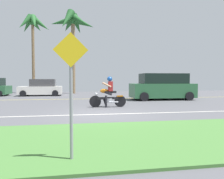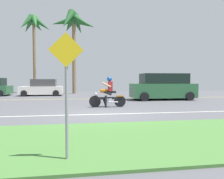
# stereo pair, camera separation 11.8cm
# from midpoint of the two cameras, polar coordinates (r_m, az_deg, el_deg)

# --- Properties ---
(ground) EXTENTS (56.00, 30.00, 0.04)m
(ground) POSITION_cam_midpoint_polar(r_m,az_deg,el_deg) (12.37, -4.47, -4.50)
(ground) COLOR #545459
(grass_median) EXTENTS (56.00, 3.80, 0.06)m
(grass_median) POSITION_cam_midpoint_polar(r_m,az_deg,el_deg) (5.44, 2.05, -13.14)
(grass_median) COLOR #477A38
(grass_median) RESTS_ON ground
(lane_line_near) EXTENTS (50.40, 0.12, 0.01)m
(lane_line_near) POSITION_cam_midpoint_polar(r_m,az_deg,el_deg) (9.33, -2.85, -6.67)
(lane_line_near) COLOR silver
(lane_line_near) RESTS_ON ground
(lane_line_far) EXTENTS (50.40, 0.12, 0.01)m
(lane_line_far) POSITION_cam_midpoint_polar(r_m,az_deg,el_deg) (16.95, -5.80, -2.50)
(lane_line_far) COLOR yellow
(lane_line_far) RESTS_ON ground
(motorcyclist) EXTENTS (2.04, 0.66, 1.70)m
(motorcyclist) POSITION_cam_midpoint_polar(r_m,az_deg,el_deg) (11.71, -1.35, -1.26)
(motorcyclist) COLOR black
(motorcyclist) RESTS_ON ground
(suv_nearby) EXTENTS (4.97, 2.33, 1.99)m
(suv_nearby) POSITION_cam_midpoint_polar(r_m,az_deg,el_deg) (16.63, 13.24, 0.67)
(suv_nearby) COLOR #2D663D
(suv_nearby) RESTS_ON ground
(parked_car_1) EXTENTS (3.94, 2.04, 1.58)m
(parked_car_1) POSITION_cam_midpoint_polar(r_m,az_deg,el_deg) (21.36, -18.61, 0.40)
(parked_car_1) COLOR white
(parked_car_1) RESTS_ON ground
(palm_tree_0) EXTENTS (4.99, 4.68, 9.07)m
(palm_tree_0) POSITION_cam_midpoint_polar(r_m,az_deg,el_deg) (24.64, -10.62, 16.60)
(palm_tree_0) COLOR #846B4C
(palm_tree_0) RESTS_ON ground
(palm_tree_1) EXTENTS (3.58, 3.90, 8.71)m
(palm_tree_1) POSITION_cam_midpoint_polar(r_m,az_deg,el_deg) (26.01, -20.65, 15.33)
(palm_tree_1) COLOR brown
(palm_tree_1) RESTS_ON ground
(street_sign) EXTENTS (0.62, 0.06, 2.35)m
(street_sign) POSITION_cam_midpoint_polar(r_m,az_deg,el_deg) (3.89, -11.85, 1.56)
(street_sign) COLOR gray
(street_sign) RESTS_ON ground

